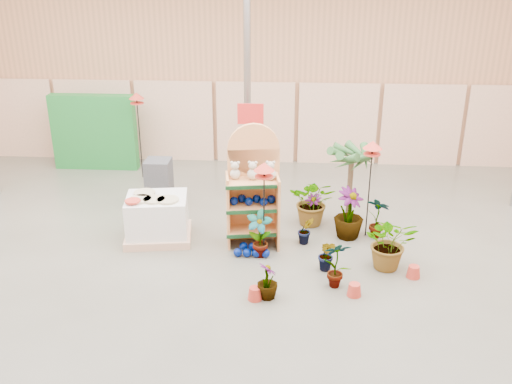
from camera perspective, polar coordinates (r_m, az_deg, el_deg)
room at (r=8.93m, az=-2.18°, el=5.80°), size 15.20×12.10×4.70m
display_shelf at (r=9.97m, az=-0.29°, el=0.19°), size 0.98×0.70×2.17m
teddy_bears at (r=9.74m, az=-0.20°, el=2.03°), size 0.80×0.20×0.33m
gazing_balls_shelf at (r=9.91m, az=-0.33°, el=-0.81°), size 0.80×0.27×0.15m
gazing_balls_floor at (r=9.90m, az=-0.40°, el=-5.84°), size 0.63×0.39×0.15m
pallet_stack at (r=10.42m, az=-9.83°, el=-2.61°), size 1.29×1.12×0.86m
charcoal_planters at (r=11.77m, az=-9.65°, el=0.87°), size 0.50×0.50×1.00m
trellis_stock at (r=14.17m, az=-15.86°, el=5.78°), size 2.00×0.30×1.80m
offer_sign at (r=11.08m, az=-0.54°, el=5.69°), size 0.50×0.08×2.20m
bird_table_front at (r=9.21m, az=0.82°, el=2.23°), size 0.34×0.34×1.71m
bird_table_right at (r=10.14m, az=11.57°, el=4.31°), size 0.34×0.34×1.82m
bird_table_back at (r=13.04m, az=-11.85°, el=9.11°), size 0.34×0.34×2.00m
palm at (r=10.64m, az=9.57°, el=3.73°), size 0.70×0.70×1.66m
potted_plant_0 at (r=9.67m, az=0.33°, el=-4.25°), size 0.48×0.36×0.84m
potted_plant_1 at (r=9.39m, az=7.15°, el=-6.30°), size 0.40×0.38×0.56m
potted_plant_3 at (r=10.44m, az=9.28°, el=-2.14°), size 0.75×0.75×0.95m
potted_plant_4 at (r=10.56m, az=12.07°, el=-2.48°), size 0.52×0.47×0.81m
potted_plant_5 at (r=10.21m, az=5.00°, el=-3.82°), size 0.33×0.28×0.52m
potted_plant_6 at (r=10.86m, az=5.75°, el=-0.92°), size 0.98×0.88×0.95m
potted_plant_7 at (r=8.62m, az=1.15°, el=-8.88°), size 0.45×0.45×0.58m
potted_plant_8 at (r=8.93m, az=8.05°, el=-7.09°), size 0.48×0.37×0.80m
potted_plant_10 at (r=9.57m, az=13.26°, el=-4.93°), size 0.85×0.74×0.93m
potted_plant_11 at (r=10.95m, az=5.68°, el=-1.72°), size 0.47×0.47×0.60m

